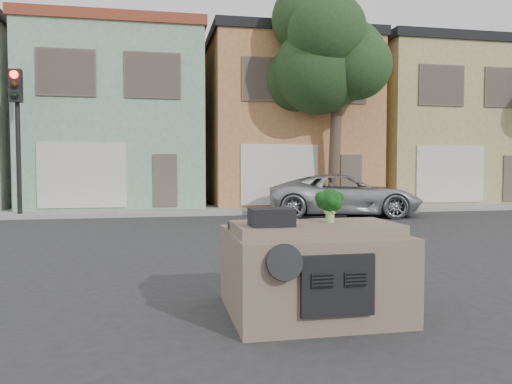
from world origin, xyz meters
name	(u,v)px	position (x,y,z in m)	size (l,w,h in m)	color
ground_plane	(261,265)	(0.00, 0.00, 0.00)	(120.00, 120.00, 0.00)	#303033
sidewalk	(206,210)	(0.00, 10.50, 0.07)	(40.00, 3.00, 0.15)	gray
townhouse_mint	(119,122)	(-3.50, 14.50, 3.77)	(7.20, 8.20, 7.55)	#82AF8B
townhouse_tan	(281,125)	(4.00, 14.50, 3.77)	(7.20, 8.20, 7.55)	#BA7C49
townhouse_beige	(424,127)	(11.50, 14.50, 3.77)	(7.20, 8.20, 7.55)	tan
silver_pickup	(344,216)	(4.76, 8.12, 0.00)	(2.49, 5.40, 1.50)	#ABAFB3
traffic_signal	(17,144)	(-6.50, 9.50, 2.55)	(0.40, 0.40, 5.10)	black
tree_near	(335,103)	(5.00, 9.80, 4.25)	(4.40, 4.00, 8.50)	#233F1D
car_dashboard	(311,267)	(0.00, -3.00, 0.56)	(2.00, 1.80, 1.12)	#73614E
instrument_hump	(271,217)	(-0.58, -3.35, 1.22)	(0.48, 0.38, 0.20)	black
wiper_arm	(323,217)	(0.28, -2.62, 1.13)	(0.70, 0.03, 0.02)	black
broccoli	(330,205)	(0.19, -3.13, 1.33)	(0.34, 0.34, 0.41)	black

